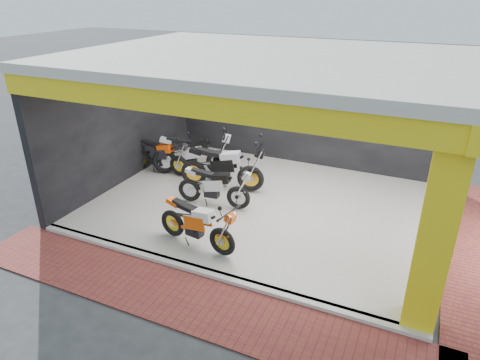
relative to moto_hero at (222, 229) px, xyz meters
name	(u,v)px	position (x,y,z in m)	size (l,w,h in m)	color
ground	(229,247)	(-0.07, 0.44, -0.71)	(80.00, 80.00, 0.00)	#2D2D30
showroom_floor	(264,205)	(-0.07, 2.44, -0.66)	(8.00, 6.00, 0.10)	silver
showroom_ceiling	(268,58)	(-0.07, 2.44, 2.89)	(8.40, 6.40, 0.20)	beige
back_wall	(304,108)	(-0.07, 5.54, 1.04)	(8.20, 0.20, 3.50)	black
left_wall	(123,119)	(-4.17, 2.44, 1.04)	(0.20, 6.20, 3.50)	black
corner_column	(436,232)	(3.68, -0.31, 1.04)	(0.50, 0.50, 3.50)	yellow
header_beam_front	(199,104)	(-0.07, -0.56, 2.59)	(8.40, 0.30, 0.40)	yellow
header_beam_right	(473,89)	(3.93, 2.44, 2.59)	(0.30, 6.40, 0.40)	yellow
floor_kerb	(205,272)	(-0.07, -0.58, -0.66)	(8.00, 0.20, 0.10)	silver
paver_front	(184,299)	(-0.07, -1.36, -0.70)	(9.00, 1.40, 0.03)	brown
paver_right	(480,251)	(4.73, 2.44, -0.70)	(1.40, 7.00, 0.03)	brown
moto_hero	(222,229)	(0.00, 0.00, 0.00)	(2.00, 0.74, 1.22)	#DD4C09
moto_row_a	(251,166)	(-0.63, 2.89, 0.11)	(2.38, 0.88, 1.45)	black
moto_row_b	(238,187)	(-0.52, 1.89, -0.01)	(1.97, 0.73, 1.20)	#B0B3B8
moto_row_c	(178,156)	(-2.87, 3.01, -0.01)	(1.96, 0.73, 1.20)	black
moto_row_d	(218,151)	(-1.91, 3.56, 0.11)	(2.37, 0.88, 1.45)	#AEB1B6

